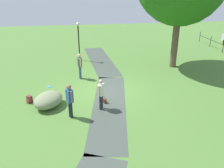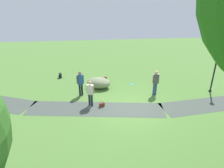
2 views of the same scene
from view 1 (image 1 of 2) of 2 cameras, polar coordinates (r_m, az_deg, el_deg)
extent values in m
plane|color=#4D7734|center=(14.29, -0.97, -1.51)|extent=(48.00, 48.00, 0.00)
cube|color=#3F4840|center=(19.88, -2.83, 5.77)|extent=(8.11, 2.37, 0.01)
cube|color=#3F4840|center=(12.57, -0.65, -5.19)|extent=(8.17, 3.04, 0.01)
cylinder|color=brown|center=(18.41, 14.92, 10.04)|extent=(0.48, 0.48, 4.01)
cylinder|color=black|center=(20.02, -7.74, 5.84)|extent=(0.20, 0.20, 0.10)
cylinder|color=black|center=(19.66, -7.95, 9.60)|extent=(0.10, 0.10, 2.80)
sphere|color=white|center=(19.36, -8.21, 14.03)|extent=(0.28, 0.28, 0.28)
ellipsoid|color=gray|center=(12.77, -15.04, -3.68)|extent=(2.16, 1.97, 0.75)
cylinder|color=#1F2836|center=(12.04, -2.78, -4.50)|extent=(0.13, 0.13, 0.78)
cylinder|color=#1F2836|center=(12.17, -2.49, -4.16)|extent=(0.13, 0.13, 0.78)
cube|color=white|center=(11.80, -2.70, -1.39)|extent=(0.43, 0.38, 0.59)
cylinder|color=tan|center=(11.60, -3.11, -1.68)|extent=(0.08, 0.08, 0.52)
cylinder|color=tan|center=(11.97, -2.30, -0.84)|extent=(0.08, 0.08, 0.52)
sphere|color=tan|center=(11.63, -2.74, 0.52)|extent=(0.21, 0.21, 0.21)
cylinder|color=navy|center=(15.96, -7.59, 2.65)|extent=(0.13, 0.13, 0.84)
cylinder|color=navy|center=(16.10, -7.70, 2.84)|extent=(0.13, 0.13, 0.84)
cube|color=#4D514D|center=(15.79, -7.79, 5.24)|extent=(0.40, 0.30, 0.63)
cylinder|color=beige|center=(15.57, -7.63, 5.13)|extent=(0.08, 0.08, 0.56)
cylinder|color=beige|center=(15.98, -7.96, 5.59)|extent=(0.08, 0.08, 0.56)
sphere|color=beige|center=(15.65, -7.88, 6.83)|extent=(0.23, 0.23, 0.23)
cylinder|color=black|center=(11.47, -9.75, -6.22)|extent=(0.13, 0.13, 0.83)
cylinder|color=black|center=(11.59, -10.09, -5.89)|extent=(0.13, 0.13, 0.83)
cube|color=#25518F|center=(11.19, -10.18, -2.81)|extent=(0.43, 0.37, 0.62)
cylinder|color=#936052|center=(11.00, -9.71, -3.07)|extent=(0.08, 0.08, 0.55)
cylinder|color=#936052|center=(11.36, -10.65, -2.24)|extent=(0.08, 0.08, 0.55)
sphere|color=#936052|center=(11.00, -10.34, -0.68)|extent=(0.23, 0.23, 0.23)
cube|color=maroon|center=(12.83, -1.87, -3.99)|extent=(0.34, 0.24, 0.24)
torus|color=maroon|center=(12.74, -1.89, -3.27)|extent=(0.36, 0.36, 0.02)
cube|color=maroon|center=(13.52, -19.18, -3.48)|extent=(0.34, 0.34, 0.40)
cube|color=brown|center=(13.49, -19.56, -3.98)|extent=(0.18, 0.18, 0.18)
cylinder|color=#3995DC|center=(15.26, -14.91, -0.62)|extent=(0.26, 0.26, 0.02)
cylinder|color=black|center=(27.80, 20.35, 10.57)|extent=(0.05, 0.05, 1.05)
cylinder|color=black|center=(25.93, 22.59, 9.40)|extent=(0.05, 0.05, 1.05)
cylinder|color=black|center=(24.13, 25.15, 8.04)|extent=(0.05, 0.05, 1.05)
camera|label=2|loc=(15.44, 40.31, 16.95)|focal=30.30mm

